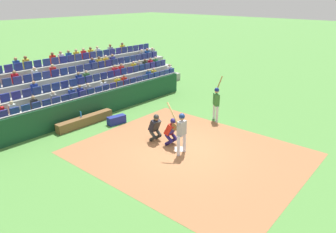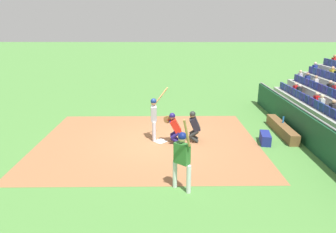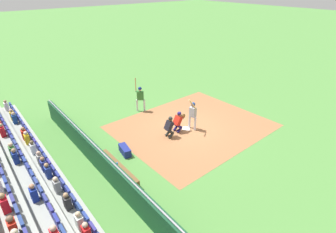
{
  "view_description": "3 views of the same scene",
  "coord_description": "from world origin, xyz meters",
  "px_view_note": "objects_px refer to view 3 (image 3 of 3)",
  "views": [
    {
      "loc": [
        9.2,
        7.52,
        6.06
      ],
      "look_at": [
        -0.36,
        -0.99,
        1.13
      ],
      "focal_mm": 33.8,
      "sensor_mm": 36.0,
      "label": 1
    },
    {
      "loc": [
        -11.51,
        -0.46,
        4.51
      ],
      "look_at": [
        0.28,
        -0.31,
        0.98
      ],
      "focal_mm": 32.46,
      "sensor_mm": 36.0,
      "label": 2
    },
    {
      "loc": [
        10.12,
        -9.61,
        8.04
      ],
      "look_at": [
        -0.54,
        -0.97,
        0.93
      ],
      "focal_mm": 28.42,
      "sensor_mm": 36.0,
      "label": 3
    }
  ],
  "objects_px": {
    "home_plate_umpire": "(169,126)",
    "on_deck_batter": "(140,96)",
    "batter_at_plate": "(193,113)",
    "home_plate_marker": "(186,128)",
    "dugout_bench": "(118,169)",
    "catcher_crouching": "(178,120)",
    "water_bottle_on_bench": "(117,165)",
    "equipment_duffel_bag": "(125,150)"
  },
  "relations": [
    {
      "from": "dugout_bench",
      "to": "equipment_duffel_bag",
      "type": "distance_m",
      "value": 1.54
    },
    {
      "from": "dugout_bench",
      "to": "on_deck_batter",
      "type": "distance_m",
      "value": 6.65
    },
    {
      "from": "home_plate_umpire",
      "to": "catcher_crouching",
      "type": "bearing_deg",
      "value": 101.45
    },
    {
      "from": "water_bottle_on_bench",
      "to": "on_deck_batter",
      "type": "bearing_deg",
      "value": 137.38
    },
    {
      "from": "batter_at_plate",
      "to": "catcher_crouching",
      "type": "relative_size",
      "value": 1.7
    },
    {
      "from": "batter_at_plate",
      "to": "on_deck_batter",
      "type": "height_order",
      "value": "on_deck_batter"
    },
    {
      "from": "water_bottle_on_bench",
      "to": "on_deck_batter",
      "type": "relative_size",
      "value": 0.12
    },
    {
      "from": "on_deck_batter",
      "to": "home_plate_umpire",
      "type": "bearing_deg",
      "value": -8.93
    },
    {
      "from": "batter_at_plate",
      "to": "water_bottle_on_bench",
      "type": "relative_size",
      "value": 7.8
    },
    {
      "from": "batter_at_plate",
      "to": "home_plate_umpire",
      "type": "distance_m",
      "value": 1.67
    },
    {
      "from": "water_bottle_on_bench",
      "to": "equipment_duffel_bag",
      "type": "relative_size",
      "value": 0.3
    },
    {
      "from": "water_bottle_on_bench",
      "to": "on_deck_batter",
      "type": "height_order",
      "value": "on_deck_batter"
    },
    {
      "from": "home_plate_umpire",
      "to": "dugout_bench",
      "type": "distance_m",
      "value": 4.04
    },
    {
      "from": "catcher_crouching",
      "to": "dugout_bench",
      "type": "distance_m",
      "value": 4.86
    },
    {
      "from": "home_plate_marker",
      "to": "catcher_crouching",
      "type": "height_order",
      "value": "catcher_crouching"
    },
    {
      "from": "batter_at_plate",
      "to": "home_plate_umpire",
      "type": "relative_size",
      "value": 1.68
    },
    {
      "from": "batter_at_plate",
      "to": "water_bottle_on_bench",
      "type": "bearing_deg",
      "value": -80.29
    },
    {
      "from": "catcher_crouching",
      "to": "home_plate_umpire",
      "type": "bearing_deg",
      "value": -78.55
    },
    {
      "from": "batter_at_plate",
      "to": "catcher_crouching",
      "type": "bearing_deg",
      "value": -113.17
    },
    {
      "from": "equipment_duffel_bag",
      "to": "home_plate_umpire",
      "type": "bearing_deg",
      "value": 96.58
    },
    {
      "from": "water_bottle_on_bench",
      "to": "dugout_bench",
      "type": "bearing_deg",
      "value": 150.76
    },
    {
      "from": "batter_at_plate",
      "to": "equipment_duffel_bag",
      "type": "xyz_separation_m",
      "value": [
        -0.33,
        -4.46,
        -0.88
      ]
    },
    {
      "from": "on_deck_batter",
      "to": "batter_at_plate",
      "type": "bearing_deg",
      "value": 14.12
    },
    {
      "from": "home_plate_marker",
      "to": "catcher_crouching",
      "type": "bearing_deg",
      "value": -100.63
    },
    {
      "from": "home_plate_marker",
      "to": "home_plate_umpire",
      "type": "distance_m",
      "value": 1.52
    },
    {
      "from": "catcher_crouching",
      "to": "on_deck_batter",
      "type": "xyz_separation_m",
      "value": [
        -3.67,
        -0.2,
        0.38
      ]
    },
    {
      "from": "batter_at_plate",
      "to": "home_plate_marker",
      "type": "bearing_deg",
      "value": -133.22
    },
    {
      "from": "home_plate_umpire",
      "to": "on_deck_batter",
      "type": "relative_size",
      "value": 0.57
    },
    {
      "from": "catcher_crouching",
      "to": "water_bottle_on_bench",
      "type": "bearing_deg",
      "value": -74.76
    },
    {
      "from": "home_plate_marker",
      "to": "home_plate_umpire",
      "type": "xyz_separation_m",
      "value": [
        0.06,
        -1.36,
        0.69
      ]
    },
    {
      "from": "water_bottle_on_bench",
      "to": "catcher_crouching",
      "type": "bearing_deg",
      "value": 105.24
    },
    {
      "from": "batter_at_plate",
      "to": "equipment_duffel_bag",
      "type": "relative_size",
      "value": 2.33
    },
    {
      "from": "home_plate_marker",
      "to": "water_bottle_on_bench",
      "type": "bearing_deg",
      "value": -77.33
    },
    {
      "from": "home_plate_marker",
      "to": "on_deck_batter",
      "type": "xyz_separation_m",
      "value": [
        -3.78,
        -0.75,
        1.07
      ]
    },
    {
      "from": "catcher_crouching",
      "to": "water_bottle_on_bench",
      "type": "xyz_separation_m",
      "value": [
        1.3,
        -4.78,
        -0.13
      ]
    },
    {
      "from": "home_plate_marker",
      "to": "dugout_bench",
      "type": "relative_size",
      "value": 0.14
    },
    {
      "from": "batter_at_plate",
      "to": "dugout_bench",
      "type": "distance_m",
      "value": 5.63
    },
    {
      "from": "home_plate_marker",
      "to": "equipment_duffel_bag",
      "type": "xyz_separation_m",
      "value": [
        -0.09,
        -4.2,
        0.19
      ]
    },
    {
      "from": "batter_at_plate",
      "to": "on_deck_batter",
      "type": "xyz_separation_m",
      "value": [
        -4.02,
        -1.01,
        0.0
      ]
    },
    {
      "from": "home_plate_umpire",
      "to": "water_bottle_on_bench",
      "type": "xyz_separation_m",
      "value": [
        1.14,
        -3.98,
        -0.12
      ]
    },
    {
      "from": "on_deck_batter",
      "to": "equipment_duffel_bag",
      "type": "bearing_deg",
      "value": -43.1
    },
    {
      "from": "home_plate_umpire",
      "to": "water_bottle_on_bench",
      "type": "distance_m",
      "value": 4.14
    }
  ]
}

